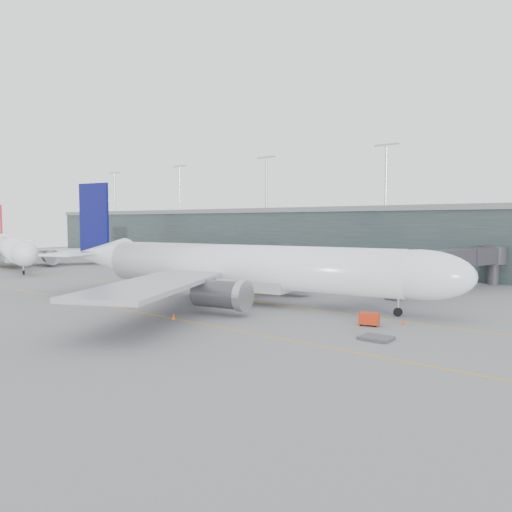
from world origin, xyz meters
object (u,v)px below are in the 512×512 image
Objects in this scene: gse_cart at (369,318)px; jet_bridge at (442,259)px; main_aircraft at (242,267)px; second_aircraft at (12,249)px.

jet_bridge is at bearing 81.03° from gse_cart.
main_aircraft is 26.48× the size of gse_cart.
second_aircraft is at bearing 166.46° from main_aircraft.
gse_cart is (103.07, -7.18, -3.85)m from second_aircraft.
jet_bridge is (18.10, 30.87, 0.25)m from main_aircraft.
second_aircraft reaches higher than jet_bridge.
main_aircraft reaches higher than second_aircraft.
jet_bridge is 34.48m from gse_cart.
main_aircraft is at bearing 156.68° from gse_cart.
jet_bridge is at bearing 48.95° from main_aircraft.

